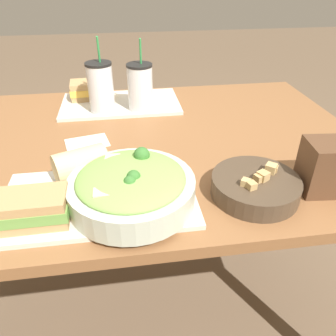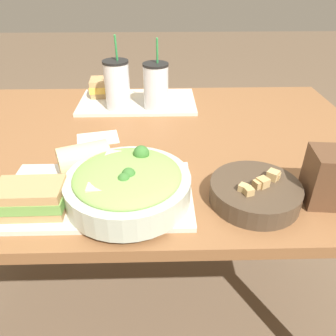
# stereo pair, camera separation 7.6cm
# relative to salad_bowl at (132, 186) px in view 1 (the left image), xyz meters

# --- Properties ---
(ground_plane) EXTENTS (12.00, 12.00, 0.00)m
(ground_plane) POSITION_rel_salad_bowl_xyz_m (-0.01, 0.31, -0.82)
(ground_plane) COLOR brown
(dining_table) EXTENTS (1.46, 0.91, 0.77)m
(dining_table) POSITION_rel_salad_bowl_xyz_m (-0.01, 0.31, -0.15)
(dining_table) COLOR brown
(dining_table) RESTS_ON ground_plane
(tray_near) EXTENTS (0.43, 0.25, 0.01)m
(tray_near) POSITION_rel_salad_bowl_xyz_m (-0.07, 0.03, -0.05)
(tray_near) COLOR beige
(tray_near) RESTS_ON dining_table
(tray_far) EXTENTS (0.43, 0.25, 0.01)m
(tray_far) POSITION_rel_salad_bowl_xyz_m (-0.01, 0.59, -0.05)
(tray_far) COLOR beige
(tray_far) RESTS_ON dining_table
(salad_bowl) EXTENTS (0.27, 0.27, 0.10)m
(salad_bowl) POSITION_rel_salad_bowl_xyz_m (0.00, 0.00, 0.00)
(salad_bowl) COLOR beige
(salad_bowl) RESTS_ON tray_near
(soup_bowl) EXTENTS (0.20, 0.20, 0.07)m
(soup_bowl) POSITION_rel_salad_bowl_xyz_m (0.28, -0.00, -0.03)
(soup_bowl) COLOR #473828
(soup_bowl) RESTS_ON dining_table
(sandwich_near) EXTENTS (0.14, 0.09, 0.06)m
(sandwich_near) POSITION_rel_salad_bowl_xyz_m (-0.20, -0.04, -0.01)
(sandwich_near) COLOR tan
(sandwich_near) RESTS_ON tray_near
(baguette_near) EXTENTS (0.14, 0.12, 0.08)m
(baguette_near) POSITION_rel_salad_bowl_xyz_m (-0.11, 0.11, -0.00)
(baguette_near) COLOR #DBBC84
(baguette_near) RESTS_ON tray_near
(sandwich_far) EXTENTS (0.15, 0.10, 0.06)m
(sandwich_far) POSITION_rel_salad_bowl_xyz_m (-0.12, 0.65, -0.01)
(sandwich_far) COLOR tan
(sandwich_far) RESTS_ON tray_far
(drink_cup_dark) EXTENTS (0.09, 0.09, 0.25)m
(drink_cup_dark) POSITION_rel_salad_bowl_xyz_m (-0.07, 0.52, 0.04)
(drink_cup_dark) COLOR silver
(drink_cup_dark) RESTS_ON tray_far
(drink_cup_red) EXTENTS (0.09, 0.09, 0.24)m
(drink_cup_red) POSITION_rel_salad_bowl_xyz_m (0.06, 0.52, 0.03)
(drink_cup_red) COLOR silver
(drink_cup_red) RESTS_ON tray_far
(chip_bag) EXTENTS (0.14, 0.10, 0.12)m
(chip_bag) POSITION_rel_salad_bowl_xyz_m (0.45, -0.00, 0.01)
(chip_bag) COLOR brown
(chip_bag) RESTS_ON dining_table
(napkin_folded) EXTENTS (0.14, 0.11, 0.00)m
(napkin_folded) POSITION_rel_salad_bowl_xyz_m (-0.12, 0.31, -0.05)
(napkin_folded) COLOR silver
(napkin_folded) RESTS_ON dining_table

